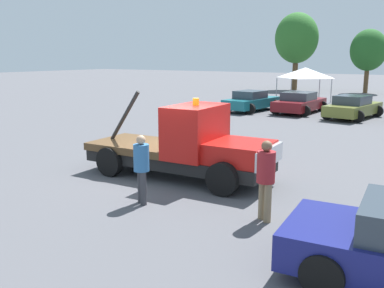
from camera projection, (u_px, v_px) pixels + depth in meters
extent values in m
plane|color=#545459|center=(178.00, 177.00, 12.79)|extent=(160.00, 160.00, 0.00)
cube|color=black|center=(178.00, 159.00, 12.68)|extent=(5.65, 2.05, 0.35)
cube|color=red|center=(240.00, 152.00, 11.61)|extent=(1.64, 1.76, 0.55)
cube|color=silver|center=(270.00, 157.00, 11.21)|extent=(0.20, 1.80, 0.50)
cube|color=red|center=(196.00, 131.00, 12.20)|extent=(1.32, 2.05, 1.47)
cube|color=brown|center=(140.00, 145.00, 13.30)|extent=(2.88, 2.12, 0.22)
cylinder|color=black|center=(125.00, 116.00, 13.39)|extent=(1.19, 0.17, 1.63)
cylinder|color=orange|center=(196.00, 102.00, 12.03)|extent=(0.18, 0.18, 0.20)
cylinder|color=black|center=(250.00, 163.00, 12.56)|extent=(0.88, 0.26, 0.88)
cylinder|color=black|center=(222.00, 179.00, 10.96)|extent=(0.88, 0.26, 0.88)
cylinder|color=black|center=(147.00, 150.00, 14.39)|extent=(0.88, 0.26, 0.88)
cylinder|color=black|center=(110.00, 162.00, 12.78)|extent=(0.88, 0.26, 0.88)
cylinder|color=black|center=(342.00, 231.00, 7.95)|extent=(0.68, 0.22, 0.68)
cylinder|color=black|center=(322.00, 275.00, 6.35)|extent=(0.68, 0.22, 0.68)
cylinder|color=#847051|center=(262.00, 200.00, 9.39)|extent=(0.16, 0.16, 0.87)
cylinder|color=#847051|center=(268.00, 203.00, 9.19)|extent=(0.16, 0.16, 0.87)
cylinder|color=maroon|center=(266.00, 167.00, 9.13)|extent=(0.40, 0.40, 0.69)
sphere|color=brown|center=(267.00, 146.00, 9.04)|extent=(0.23, 0.23, 0.23)
cylinder|color=#38383D|center=(143.00, 188.00, 10.28)|extent=(0.15, 0.15, 0.82)
cylinder|color=#38383D|center=(141.00, 186.00, 10.46)|extent=(0.15, 0.15, 0.82)
cylinder|color=teal|center=(141.00, 158.00, 10.22)|extent=(0.38, 0.38, 0.65)
sphere|color=tan|center=(141.00, 140.00, 10.13)|extent=(0.22, 0.22, 0.22)
cube|color=#196670|center=(252.00, 103.00, 28.03)|extent=(2.29, 4.73, 0.60)
cube|color=#333D47|center=(250.00, 95.00, 27.75)|extent=(1.76, 2.08, 0.50)
cylinder|color=black|center=(253.00, 103.00, 29.76)|extent=(0.68, 0.22, 0.68)
cylinder|color=black|center=(274.00, 105.00, 28.72)|extent=(0.68, 0.22, 0.68)
cylinder|color=black|center=(228.00, 107.00, 27.42)|extent=(0.68, 0.22, 0.68)
cylinder|color=black|center=(250.00, 109.00, 26.39)|extent=(0.68, 0.22, 0.68)
cube|color=maroon|center=(300.00, 104.00, 27.05)|extent=(2.14, 4.65, 0.60)
cube|color=#333D47|center=(299.00, 96.00, 26.75)|extent=(1.79, 1.99, 0.50)
cylinder|color=black|center=(295.00, 104.00, 28.85)|extent=(0.68, 0.22, 0.68)
cylinder|color=black|center=(322.00, 106.00, 27.82)|extent=(0.68, 0.22, 0.68)
cylinder|color=black|center=(276.00, 109.00, 26.36)|extent=(0.68, 0.22, 0.68)
cylinder|color=black|center=(305.00, 111.00, 25.32)|extent=(0.68, 0.22, 0.68)
cube|color=olive|center=(353.00, 109.00, 24.68)|extent=(2.51, 4.70, 0.60)
cube|color=#333D47|center=(352.00, 100.00, 24.40)|extent=(1.88, 2.11, 0.50)
cylinder|color=black|center=(348.00, 109.00, 26.39)|extent=(0.68, 0.22, 0.68)
cylinder|color=black|center=(377.00, 111.00, 25.26)|extent=(0.68, 0.22, 0.68)
cylinder|color=black|center=(327.00, 114.00, 24.17)|extent=(0.68, 0.22, 0.68)
cylinder|color=black|center=(358.00, 117.00, 23.04)|extent=(0.68, 0.22, 0.68)
cylinder|color=#9E9EA3|center=(276.00, 91.00, 31.63)|extent=(0.07, 0.07, 1.95)
cylinder|color=#9E9EA3|center=(319.00, 93.00, 29.96)|extent=(0.07, 0.07, 1.95)
cylinder|color=#9E9EA3|center=(291.00, 89.00, 34.24)|extent=(0.07, 0.07, 1.95)
cylinder|color=#9E9EA3|center=(331.00, 90.00, 32.57)|extent=(0.07, 0.07, 1.95)
pyramid|color=white|center=(305.00, 73.00, 31.83)|extent=(3.16, 3.16, 0.76)
cylinder|color=brown|center=(366.00, 82.00, 41.66)|extent=(0.43, 0.43, 2.13)
ellipsoid|color=#235B23|center=(369.00, 50.00, 41.05)|extent=(3.41, 3.41, 3.96)
cylinder|color=brown|center=(295.00, 77.00, 45.45)|extent=(0.56, 0.56, 2.80)
ellipsoid|color=#2D6B28|center=(297.00, 38.00, 44.65)|extent=(4.48, 4.48, 5.20)
cube|color=black|center=(214.00, 143.00, 17.64)|extent=(0.40, 0.40, 0.04)
cone|color=orange|center=(214.00, 137.00, 17.59)|extent=(0.36, 0.36, 0.55)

